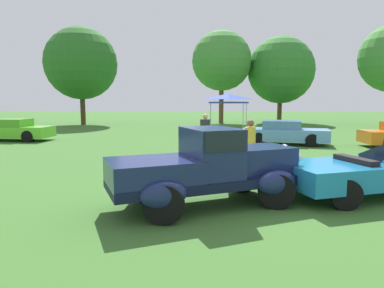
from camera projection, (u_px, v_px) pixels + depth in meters
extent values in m
plane|color=#386628|center=(225.00, 201.00, 7.86)|extent=(120.00, 120.00, 0.00)
cube|color=black|center=(206.00, 181.00, 7.42)|extent=(4.37, 3.07, 0.20)
cube|color=navy|center=(256.00, 160.00, 7.83)|extent=(1.85, 1.64, 0.60)
ellipsoid|color=silver|center=(284.00, 158.00, 8.12)|extent=(0.37, 0.54, 0.68)
cube|color=navy|center=(211.00, 152.00, 7.39)|extent=(1.48, 1.66, 1.04)
cube|color=black|center=(211.00, 138.00, 7.35)|extent=(1.42, 1.66, 0.40)
cube|color=navy|center=(153.00, 171.00, 6.95)|extent=(2.23, 2.04, 0.48)
ellipsoid|color=navy|center=(242.00, 170.00, 8.57)|extent=(0.99, 0.72, 0.52)
ellipsoid|color=navy|center=(277.00, 183.00, 7.24)|extent=(0.99, 0.72, 0.52)
ellipsoid|color=navy|center=(145.00, 178.00, 7.66)|extent=(0.99, 0.72, 0.52)
ellipsoid|color=navy|center=(164.00, 195.00, 6.33)|extent=(0.99, 0.72, 0.52)
sphere|color=silver|center=(275.00, 152.00, 8.54)|extent=(0.18, 0.18, 0.18)
sphere|color=silver|center=(298.00, 158.00, 7.73)|extent=(0.18, 0.18, 0.18)
cylinder|color=black|center=(242.00, 177.00, 8.59)|extent=(0.76, 0.24, 0.76)
cylinder|color=black|center=(276.00, 191.00, 7.26)|extent=(0.76, 0.24, 0.76)
cylinder|color=black|center=(145.00, 186.00, 7.68)|extent=(0.76, 0.24, 0.76)
cylinder|color=black|center=(164.00, 204.00, 6.35)|extent=(0.76, 0.24, 0.76)
cube|color=#1E7AB7|center=(368.00, 172.00, 8.25)|extent=(4.55, 3.06, 0.52)
cube|color=black|center=(378.00, 154.00, 8.27)|extent=(0.48, 1.19, 0.82)
cube|color=black|center=(355.00, 163.00, 8.11)|extent=(0.68, 1.23, 0.28)
cylinder|color=black|center=(302.00, 178.00, 8.65)|extent=(0.66, 0.20, 0.66)
cylinder|color=black|center=(346.00, 194.00, 7.18)|extent=(0.66, 0.20, 0.66)
cube|color=#60C62D|center=(16.00, 132.00, 19.39)|extent=(4.01, 1.86, 0.60)
cube|color=#4D9F24|center=(13.00, 123.00, 19.34)|extent=(1.80, 1.52, 0.44)
cylinder|color=black|center=(28.00, 137.00, 18.52)|extent=(0.64, 0.22, 0.64)
cube|color=#669EDB|center=(285.00, 135.00, 17.78)|extent=(4.56, 2.59, 0.60)
cube|color=#517EAF|center=(282.00, 125.00, 17.77)|extent=(2.16, 1.83, 0.44)
cylinder|color=black|center=(312.00, 141.00, 16.71)|extent=(0.64, 0.22, 0.64)
cylinder|color=black|center=(258.00, 139.00, 17.43)|extent=(0.64, 0.22, 0.64)
cylinder|color=#283351|center=(203.00, 143.00, 14.88)|extent=(0.16, 0.16, 0.86)
cylinder|color=#283351|center=(207.00, 143.00, 14.84)|extent=(0.16, 0.16, 0.86)
cube|color=#2D2D33|center=(205.00, 126.00, 14.77)|extent=(0.43, 0.29, 0.60)
sphere|color=tan|center=(205.00, 116.00, 14.72)|extent=(0.22, 0.22, 0.22)
cylinder|color=#283351|center=(249.00, 160.00, 10.63)|extent=(0.16, 0.16, 0.86)
cylinder|color=#283351|center=(250.00, 159.00, 10.81)|extent=(0.16, 0.16, 0.86)
cube|color=gold|center=(250.00, 137.00, 10.62)|extent=(0.37, 0.46, 0.60)
sphere|color=brown|center=(250.00, 123.00, 10.57)|extent=(0.22, 0.22, 0.22)
cylinder|color=#B7B7BC|center=(243.00, 117.00, 25.09)|extent=(0.05, 0.05, 2.05)
cylinder|color=#B7B7BC|center=(246.00, 119.00, 22.74)|extent=(0.05, 0.05, 2.05)
cylinder|color=#B7B7BC|center=(211.00, 117.00, 25.23)|extent=(0.05, 0.05, 2.05)
cylinder|color=#B7B7BC|center=(210.00, 119.00, 22.89)|extent=(0.05, 0.05, 2.05)
cube|color=#2D429E|center=(228.00, 102.00, 23.85)|extent=(2.63, 2.63, 0.10)
pyramid|color=#2D429E|center=(228.00, 96.00, 23.80)|extent=(2.58, 2.58, 0.38)
cylinder|color=#47331E|center=(83.00, 104.00, 31.39)|extent=(0.44, 0.44, 3.75)
sphere|color=#286623|center=(81.00, 63.00, 30.92)|extent=(6.45, 6.45, 6.45)
cylinder|color=brown|center=(221.00, 101.00, 33.38)|extent=(0.44, 0.44, 4.42)
sphere|color=#428938|center=(222.00, 61.00, 32.89)|extent=(5.71, 5.71, 5.71)
cylinder|color=brown|center=(280.00, 106.00, 34.28)|extent=(0.44, 0.44, 3.38)
sphere|color=#337A2D|center=(281.00, 70.00, 33.83)|extent=(6.53, 6.53, 6.53)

